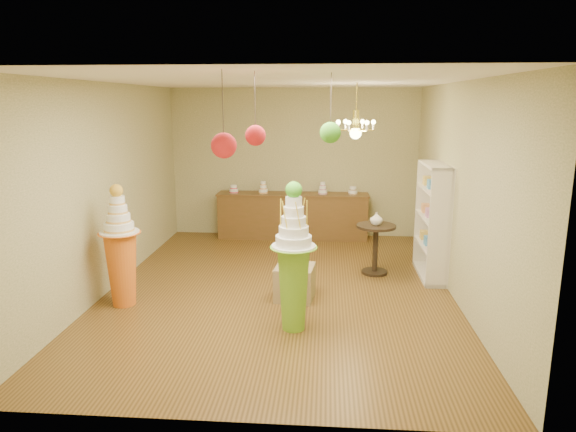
# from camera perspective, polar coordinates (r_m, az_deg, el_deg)

# --- Properties ---
(floor) EXTENTS (6.50, 6.50, 0.00)m
(floor) POSITION_cam_1_polar(r_m,az_deg,el_deg) (7.70, -0.96, -8.15)
(floor) COLOR brown
(floor) RESTS_ON ground
(ceiling) EXTENTS (6.50, 6.50, 0.00)m
(ceiling) POSITION_cam_1_polar(r_m,az_deg,el_deg) (7.21, -1.05, 14.76)
(ceiling) COLOR white
(ceiling) RESTS_ON ground
(wall_back) EXTENTS (5.00, 0.04, 3.00)m
(wall_back) POSITION_cam_1_polar(r_m,az_deg,el_deg) (10.51, 0.64, 5.90)
(wall_back) COLOR tan
(wall_back) RESTS_ON ground
(wall_front) EXTENTS (5.00, 0.04, 3.00)m
(wall_front) POSITION_cam_1_polar(r_m,az_deg,el_deg) (4.16, -5.16, -4.63)
(wall_front) COLOR tan
(wall_front) RESTS_ON ground
(wall_left) EXTENTS (0.04, 6.50, 3.00)m
(wall_left) POSITION_cam_1_polar(r_m,az_deg,el_deg) (7.93, -19.31, 2.99)
(wall_left) COLOR tan
(wall_left) RESTS_ON ground
(wall_right) EXTENTS (0.04, 6.50, 3.00)m
(wall_right) POSITION_cam_1_polar(r_m,az_deg,el_deg) (7.50, 18.40, 2.53)
(wall_right) COLOR tan
(wall_right) RESTS_ON ground
(pedestal_green) EXTENTS (0.57, 0.57, 1.83)m
(pedestal_green) POSITION_cam_1_polar(r_m,az_deg,el_deg) (6.17, 0.62, -5.97)
(pedestal_green) COLOR #74B628
(pedestal_green) RESTS_ON floor
(pedestal_orange) EXTENTS (0.60, 0.60, 1.67)m
(pedestal_orange) POSITION_cam_1_polar(r_m,az_deg,el_deg) (7.29, -18.04, -4.46)
(pedestal_orange) COLOR orange
(pedestal_orange) RESTS_ON floor
(burlap_riser) EXTENTS (0.58, 0.58, 0.48)m
(burlap_riser) POSITION_cam_1_polar(r_m,az_deg,el_deg) (7.28, 0.76, -7.38)
(burlap_riser) COLOR #8E764D
(burlap_riser) RESTS_ON floor
(sideboard) EXTENTS (3.04, 0.54, 1.16)m
(sideboard) POSITION_cam_1_polar(r_m,az_deg,el_deg) (10.41, 0.53, 0.12)
(sideboard) COLOR brown
(sideboard) RESTS_ON floor
(shelving_unit) EXTENTS (0.33, 1.20, 1.80)m
(shelving_unit) POSITION_cam_1_polar(r_m,az_deg,el_deg) (8.34, 15.74, -0.52)
(shelving_unit) COLOR beige
(shelving_unit) RESTS_ON floor
(round_table) EXTENTS (0.83, 0.83, 0.81)m
(round_table) POSITION_cam_1_polar(r_m,az_deg,el_deg) (8.36, 9.70, -2.89)
(round_table) COLOR black
(round_table) RESTS_ON floor
(vase) EXTENTS (0.22, 0.22, 0.21)m
(vase) POSITION_cam_1_polar(r_m,az_deg,el_deg) (8.26, 9.80, -0.29)
(vase) COLOR beige
(vase) RESTS_ON round_table
(pom_red_left) EXTENTS (0.23, 0.23, 0.76)m
(pom_red_left) POSITION_cam_1_polar(r_m,az_deg,el_deg) (4.56, -7.14, 7.79)
(pom_red_left) COLOR #453831
(pom_red_left) RESTS_ON ceiling
(pom_green_mid) EXTENTS (0.21, 0.21, 0.67)m
(pom_green_mid) POSITION_cam_1_polar(r_m,az_deg,el_deg) (5.11, 4.73, 9.23)
(pom_green_mid) COLOR #453831
(pom_green_mid) RESTS_ON ceiling
(pom_red_right) EXTENTS (0.19, 0.19, 0.67)m
(pom_red_right) POSITION_cam_1_polar(r_m,az_deg,el_deg) (4.82, -3.64, 8.94)
(pom_red_right) COLOR #453831
(pom_red_right) RESTS_ON ceiling
(chandelier) EXTENTS (0.66, 0.66, 0.85)m
(chandelier) POSITION_cam_1_polar(r_m,az_deg,el_deg) (8.08, 7.52, 9.48)
(chandelier) COLOR #D9C64C
(chandelier) RESTS_ON ceiling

